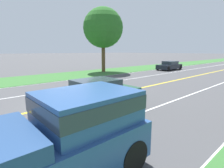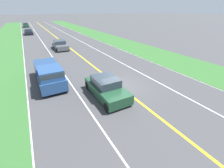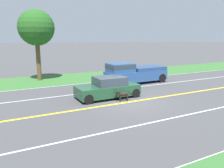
# 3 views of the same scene
# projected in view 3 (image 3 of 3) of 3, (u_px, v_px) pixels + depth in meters

# --- Properties ---
(ground_plane) EXTENTS (400.00, 400.00, 0.00)m
(ground_plane) POSITION_uv_depth(u_px,v_px,m) (130.00, 102.00, 14.15)
(ground_plane) COLOR #424244
(centre_divider_line) EXTENTS (0.18, 160.00, 0.01)m
(centre_divider_line) POSITION_uv_depth(u_px,v_px,m) (130.00, 102.00, 14.15)
(centre_divider_line) COLOR yellow
(centre_divider_line) RESTS_ON ground
(lane_edge_line_right) EXTENTS (0.14, 160.00, 0.01)m
(lane_edge_line_right) POSITION_uv_depth(u_px,v_px,m) (90.00, 83.00, 20.24)
(lane_edge_line_right) COLOR white
(lane_edge_line_right) RESTS_ON ground
(lane_dash_same_dir) EXTENTS (0.10, 160.00, 0.01)m
(lane_dash_same_dir) POSITION_uv_depth(u_px,v_px,m) (106.00, 91.00, 17.19)
(lane_dash_same_dir) COLOR white
(lane_dash_same_dir) RESTS_ON ground
(lane_dash_oncoming) EXTENTS (0.10, 160.00, 0.01)m
(lane_dash_oncoming) POSITION_uv_depth(u_px,v_px,m) (166.00, 119.00, 11.11)
(lane_dash_oncoming) COLOR white
(lane_dash_oncoming) RESTS_ON ground
(grass_verge_right) EXTENTS (6.00, 160.00, 0.03)m
(grass_verge_right) POSITION_uv_depth(u_px,v_px,m) (79.00, 78.00, 22.84)
(grass_verge_right) COLOR #33662D
(grass_verge_right) RESTS_ON ground
(ego_car) EXTENTS (1.92, 4.31, 1.46)m
(ego_car) POSITION_uv_depth(u_px,v_px,m) (108.00, 88.00, 15.09)
(ego_car) COLOR #1E472D
(ego_car) RESTS_ON ground
(dog) EXTENTS (0.42, 1.23, 0.77)m
(dog) POSITION_uv_depth(u_px,v_px,m) (122.00, 94.00, 14.25)
(dog) COLOR black
(dog) RESTS_ON ground
(pickup_truck) EXTENTS (2.00, 5.73, 1.90)m
(pickup_truck) POSITION_uv_depth(u_px,v_px,m) (134.00, 73.00, 19.90)
(pickup_truck) COLOR #284C84
(pickup_truck) RESTS_ON ground
(roadside_tree_right_near) EXTENTS (3.36, 3.36, 6.70)m
(roadside_tree_right_near) POSITION_uv_depth(u_px,v_px,m) (36.00, 28.00, 20.33)
(roadside_tree_right_near) COLOR brown
(roadside_tree_right_near) RESTS_ON ground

